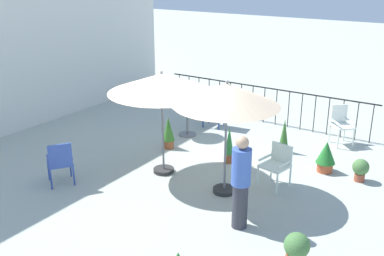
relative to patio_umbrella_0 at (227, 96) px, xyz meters
The scene contains 17 objects.
ground_plane 2.27m from the patio_umbrella_0, 75.58° to the left, with size 60.00×60.00×0.00m, color #ABB1A5.
villa_facade 6.43m from the patio_umbrella_0, 87.37° to the left, with size 11.11×0.30×5.45m, color silver.
terrace_railing 4.55m from the patio_umbrella_0, 15.15° to the left, with size 0.03×6.10×1.01m.
patio_umbrella_0 is the anchor object (origin of this frame).
patio_umbrella_1 1.53m from the patio_umbrella_0, 87.16° to the left, with size 2.18×2.18×2.20m.
cafe_table_0 3.51m from the patio_umbrella_0, 46.88° to the left, with size 0.83×0.83×0.78m.
patio_chair_0 4.01m from the patio_umbrella_0, 32.79° to the left, with size 0.50×0.55×0.99m.
patio_chair_1 3.55m from the patio_umbrella_0, 117.84° to the left, with size 0.66×0.66×0.91m.
patio_chair_2 4.18m from the patio_umbrella_0, 16.16° to the right, with size 0.65×0.65×0.96m.
patio_chair_3 1.79m from the patio_umbrella_0, 42.53° to the right, with size 0.57×0.58×0.86m.
potted_plant_0 2.96m from the patio_umbrella_0, ahead, with size 0.22×0.22×0.81m.
potted_plant_1 2.10m from the patio_umbrella_0, 25.66° to the left, with size 0.22×0.22×0.83m.
potted_plant_2 3.29m from the patio_umbrella_0, 46.75° to the right, with size 0.33×0.33×0.48m.
potted_plant_3 3.00m from the patio_umbrella_0, 126.46° to the right, with size 0.37×0.37×0.59m.
potted_plant_5 2.98m from the patio_umbrella_0, 61.29° to the left, with size 0.29×0.29×0.78m.
potted_plant_6 2.87m from the patio_umbrella_0, 33.64° to the right, with size 0.41×0.41×0.68m.
standing_person 1.66m from the patio_umbrella_0, 138.72° to the right, with size 0.44×0.44×1.63m.
Camera 1 is at (-7.16, -4.94, 4.15)m, focal length 42.19 mm.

